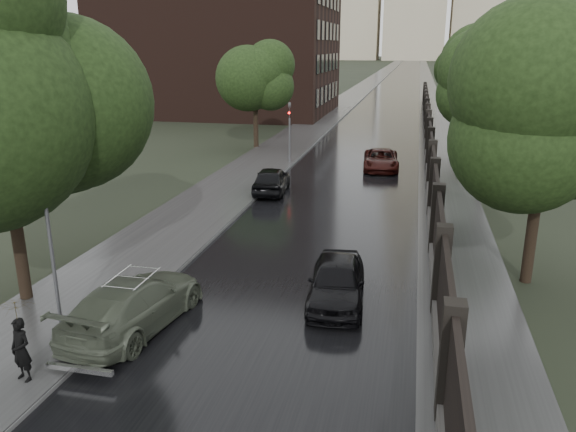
# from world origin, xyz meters

# --- Properties ---
(ground) EXTENTS (800.00, 800.00, 0.00)m
(ground) POSITION_xyz_m (0.00, 0.00, 0.00)
(ground) COLOR black
(ground) RESTS_ON ground
(road) EXTENTS (8.00, 420.00, 0.02)m
(road) POSITION_xyz_m (0.00, 190.00, 0.01)
(road) COLOR black
(road) RESTS_ON ground
(sidewalk_left) EXTENTS (4.00, 420.00, 0.16)m
(sidewalk_left) POSITION_xyz_m (-6.00, 190.00, 0.08)
(sidewalk_left) COLOR #2D2D2D
(sidewalk_left) RESTS_ON ground
(verge_right) EXTENTS (3.00, 420.00, 0.08)m
(verge_right) POSITION_xyz_m (5.50, 190.00, 0.04)
(verge_right) COLOR #2D2D2D
(verge_right) RESTS_ON ground
(fence_right) EXTENTS (0.45, 75.72, 2.70)m
(fence_right) POSITION_xyz_m (4.60, 32.01, 1.01)
(fence_right) COLOR #383533
(fence_right) RESTS_ON ground
(tree_left_far) EXTENTS (4.25, 4.25, 7.39)m
(tree_left_far) POSITION_xyz_m (-8.00, 30.00, 5.24)
(tree_left_far) COLOR black
(tree_left_far) RESTS_ON ground
(tree_right_a) EXTENTS (4.08, 4.08, 7.01)m
(tree_right_a) POSITION_xyz_m (7.50, 8.00, 4.95)
(tree_right_a) COLOR black
(tree_right_a) RESTS_ON ground
(tree_right_b) EXTENTS (4.08, 4.08, 7.01)m
(tree_right_b) POSITION_xyz_m (7.50, 22.00, 4.95)
(tree_right_b) COLOR black
(tree_right_b) RESTS_ON ground
(tree_right_c) EXTENTS (4.08, 4.08, 7.01)m
(tree_right_c) POSITION_xyz_m (7.50, 40.00, 4.95)
(tree_right_c) COLOR black
(tree_right_c) RESTS_ON ground
(lamp_post) EXTENTS (0.25, 0.12, 5.11)m
(lamp_post) POSITION_xyz_m (-5.40, 1.50, 2.67)
(lamp_post) COLOR #59595E
(lamp_post) RESTS_ON ground
(traffic_light) EXTENTS (0.16, 0.32, 4.00)m
(traffic_light) POSITION_xyz_m (-4.30, 24.99, 2.40)
(traffic_light) COLOR #59595E
(traffic_light) RESTS_ON ground
(brick_building) EXTENTS (24.00, 18.00, 20.00)m
(brick_building) POSITION_xyz_m (-18.00, 52.00, 10.00)
(brick_building) COLOR black
(brick_building) RESTS_ON ground
(volga_sedan) EXTENTS (2.60, 5.22, 1.46)m
(volga_sedan) POSITION_xyz_m (-3.60, 2.26, 0.73)
(volga_sedan) COLOR #464D3E
(volga_sedan) RESTS_ON ground
(hatchback_left) EXTENTS (2.04, 4.25, 1.40)m
(hatchback_left) POSITION_xyz_m (-3.60, 17.46, 0.70)
(hatchback_left) COLOR black
(hatchback_left) RESTS_ON ground
(car_right_near) EXTENTS (1.96, 4.20, 1.39)m
(car_right_near) POSITION_xyz_m (1.60, 5.06, 0.70)
(car_right_near) COLOR black
(car_right_near) RESTS_ON ground
(car_right_far) EXTENTS (2.46, 4.73, 1.27)m
(car_right_far) POSITION_xyz_m (1.66, 24.52, 0.64)
(car_right_far) COLOR black
(car_right_far) RESTS_ON ground
(pedestrian_umbrella) EXTENTS (1.08, 1.10, 2.37)m
(pedestrian_umbrella) POSITION_xyz_m (-4.76, -0.84, 1.74)
(pedestrian_umbrella) COLOR black
(pedestrian_umbrella) RESTS_ON sidewalk_left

